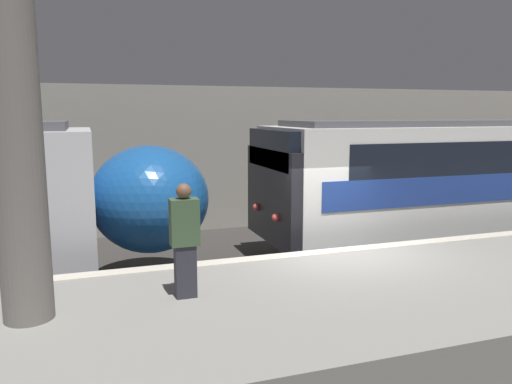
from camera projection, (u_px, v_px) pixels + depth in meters
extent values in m
plane|color=#33302D|center=(334.00, 305.00, 9.39)|extent=(120.00, 120.00, 0.00)
cube|color=gray|center=(396.00, 317.00, 7.47)|extent=(40.00, 3.91, 1.11)
cube|color=beige|center=(339.00, 250.00, 9.07)|extent=(40.00, 0.30, 0.01)
cube|color=#9E998E|center=(232.00, 158.00, 15.45)|extent=(50.00, 0.15, 4.37)
cylinder|color=slate|center=(17.00, 152.00, 5.76)|extent=(0.59, 0.59, 4.05)
ellipsoid|color=#195199|center=(150.00, 199.00, 10.33)|extent=(2.42, 2.62, 2.21)
sphere|color=#F2EFCC|center=(195.00, 215.00, 10.70)|extent=(0.20, 0.20, 0.20)
cube|color=black|center=(272.00, 196.00, 11.21)|extent=(0.25, 2.79, 2.10)
cube|color=black|center=(272.00, 149.00, 11.04)|extent=(0.25, 2.51, 0.84)
sphere|color=#EA4C42|center=(276.00, 218.00, 10.62)|extent=(0.18, 0.18, 0.18)
sphere|color=#EA4C42|center=(257.00, 207.00, 11.81)|extent=(0.18, 0.18, 0.18)
cube|color=#2D2D38|center=(185.00, 271.00, 6.74)|extent=(0.28, 0.20, 0.72)
cube|color=#3D5638|center=(184.00, 222.00, 6.64)|extent=(0.38, 0.24, 0.63)
sphere|color=brown|center=(184.00, 191.00, 6.57)|extent=(0.20, 0.20, 0.20)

